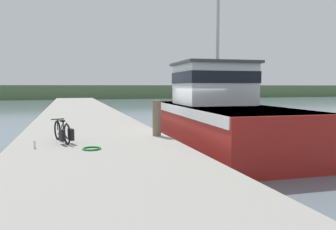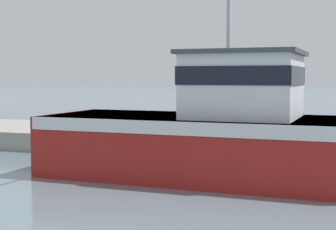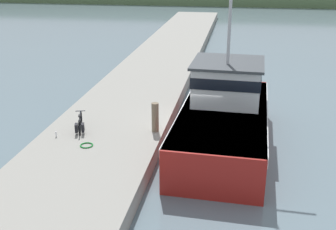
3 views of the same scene
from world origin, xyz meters
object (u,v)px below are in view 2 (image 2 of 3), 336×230
(mooring_post, at_px, (211,121))
(water_bottle_by_bike, at_px, (203,124))
(fishing_boat_main, at_px, (221,131))
(bicycle_touring, at_px, (217,121))

(mooring_post, bearing_deg, water_bottle_by_bike, -161.99)
(mooring_post, bearing_deg, fishing_boat_main, 18.93)
(fishing_boat_main, distance_m, bicycle_touring, 6.56)
(fishing_boat_main, height_order, mooring_post, fishing_boat_main)
(mooring_post, xyz_separation_m, water_bottle_by_bike, (-4.14, -1.35, -0.55))
(bicycle_touring, bearing_deg, mooring_post, -7.35)
(fishing_boat_main, relative_size, water_bottle_by_bike, 47.01)
(fishing_boat_main, xyz_separation_m, bicycle_touring, (-6.35, -1.61, -0.31))
(water_bottle_by_bike, bearing_deg, fishing_boat_main, 18.40)
(water_bottle_by_bike, bearing_deg, bicycle_touring, 43.60)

